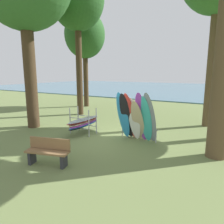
# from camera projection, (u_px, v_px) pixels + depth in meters

# --- Properties ---
(ground_plane) EXTENTS (80.00, 80.00, 0.00)m
(ground_plane) POSITION_uv_depth(u_px,v_px,m) (112.00, 140.00, 9.04)
(ground_plane) COLOR olive
(lake_water) EXTENTS (80.00, 36.00, 0.10)m
(lake_water) POSITION_uv_depth(u_px,v_px,m) (201.00, 89.00, 35.36)
(lake_water) COLOR #477084
(lake_water) RESTS_ON ground
(tree_far_left_back) EXTENTS (3.47, 3.47, 9.51)m
(tree_far_left_back) POSITION_uv_depth(u_px,v_px,m) (77.00, 0.00, 13.10)
(tree_far_left_back) COLOR #42301E
(tree_far_left_back) RESTS_ON ground
(tree_deep_back) EXTENTS (3.29, 3.29, 7.80)m
(tree_deep_back) POSITION_uv_depth(u_px,v_px,m) (85.00, 36.00, 16.85)
(tree_deep_back) COLOR #42301E
(tree_deep_back) RESTS_ON ground
(leaning_board_pile) EXTENTS (1.86, 0.98, 2.15)m
(leaning_board_pile) POSITION_uv_depth(u_px,v_px,m) (136.00, 118.00, 8.65)
(leaning_board_pile) COLOR #2D8ED1
(leaning_board_pile) RESTS_ON ground
(board_storage_rack) EXTENTS (1.15, 2.13, 1.25)m
(board_storage_rack) POSITION_uv_depth(u_px,v_px,m) (84.00, 122.00, 9.84)
(board_storage_rack) COLOR #9EA0A5
(board_storage_rack) RESTS_ON ground
(park_bench) EXTENTS (1.46, 0.77, 0.85)m
(park_bench) POSITION_uv_depth(u_px,v_px,m) (48.00, 151.00, 6.52)
(park_bench) COLOR #2D2D33
(park_bench) RESTS_ON ground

